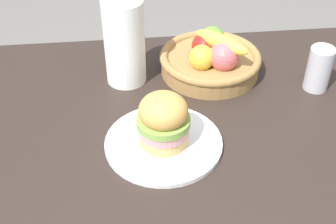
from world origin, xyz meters
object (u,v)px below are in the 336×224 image
Objects in this scene: sandwich at (163,120)px; soda_can at (319,69)px; plate at (164,143)px; paper_towel_roll at (124,42)px; fruit_basket at (211,58)px.

sandwich is 1.05× the size of soda_can.
plate is 2.11× the size of sandwich.
soda_can is 0.53× the size of paper_towel_roll.
soda_can is 0.43× the size of fruit_basket.
paper_towel_roll is (-0.24, -0.01, 0.07)m from fruit_basket.
plate is 0.48m from soda_can.
paper_towel_roll is at bearing 104.91° from sandwich.
plate is 0.34m from fruit_basket.
sandwich is 0.30m from paper_towel_roll.
paper_towel_roll is (-0.08, 0.29, 0.11)m from plate.
sandwich is at bearing -119.32° from fruit_basket.
soda_can is (0.44, 0.19, 0.06)m from plate.
sandwich is at bearing -75.09° from paper_towel_roll.
sandwich is (0.00, -0.00, 0.07)m from plate.
paper_towel_roll is at bearing 104.91° from plate.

